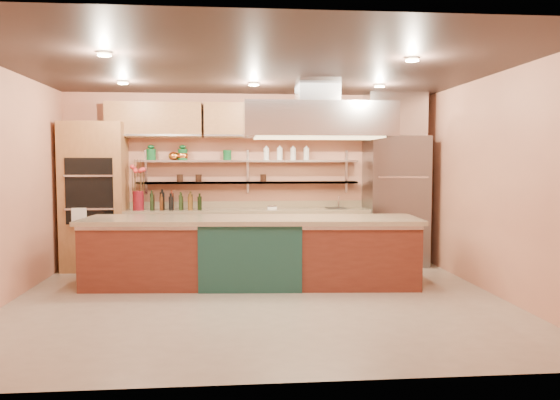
{
  "coord_description": "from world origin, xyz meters",
  "views": [
    {
      "loc": [
        -0.34,
        -6.54,
        1.69
      ],
      "look_at": [
        0.35,
        1.0,
        1.16
      ],
      "focal_mm": 35.0,
      "sensor_mm": 36.0,
      "label": 1
    }
  ],
  "objects": [
    {
      "name": "wall_shelf_upper",
      "position": [
        -0.05,
        2.37,
        1.7
      ],
      "size": [
        3.6,
        0.26,
        0.03
      ],
      "primitive_type": "cube",
      "color": "#BABEC2",
      "rests_on": "wall_back"
    },
    {
      "name": "ceiling",
      "position": [
        0.0,
        0.0,
        2.8
      ],
      "size": [
        6.0,
        5.0,
        0.02
      ],
      "primitive_type": "cube",
      "color": "black",
      "rests_on": "wall_back"
    },
    {
      "name": "wall_right",
      "position": [
        3.0,
        0.0,
        1.4
      ],
      "size": [
        0.04,
        5.0,
        2.8
      ],
      "primitive_type": "cube",
      "color": "tan",
      "rests_on": "floor"
    },
    {
      "name": "oil_bottle_cluster",
      "position": [
        -1.19,
        2.15,
        1.07
      ],
      "size": [
        0.87,
        0.29,
        0.28
      ],
      "primitive_type": "cube",
      "rotation": [
        0.0,
        0.0,
        -0.05
      ],
      "color": "black",
      "rests_on": "back_counter"
    },
    {
      "name": "refrigerator",
      "position": [
        2.35,
        2.14,
        1.05
      ],
      "size": [
        0.95,
        0.72,
        2.1
      ],
      "primitive_type": "cube",
      "color": "slate",
      "rests_on": "floor"
    },
    {
      "name": "upper_cabinets",
      "position": [
        0.0,
        2.32,
        2.35
      ],
      "size": [
        4.6,
        0.36,
        0.55
      ],
      "primitive_type": "cube",
      "color": "#996337",
      "rests_on": "wall_back"
    },
    {
      "name": "ceiling_downlights",
      "position": [
        0.0,
        0.2,
        2.77
      ],
      "size": [
        4.0,
        2.8,
        0.02
      ],
      "primitive_type": "cube",
      "color": "#FFE5A5",
      "rests_on": "ceiling"
    },
    {
      "name": "island",
      "position": [
        -0.05,
        0.87,
        0.46
      ],
      "size": [
        4.51,
        1.3,
        0.93
      ],
      "primitive_type": "cube",
      "rotation": [
        0.0,
        0.0,
        -0.08
      ],
      "color": "maroon",
      "rests_on": "floor"
    },
    {
      "name": "wall_back",
      "position": [
        0.0,
        2.5,
        1.4
      ],
      "size": [
        6.0,
        0.04,
        2.8
      ],
      "primitive_type": "cube",
      "color": "tan",
      "rests_on": "floor"
    },
    {
      "name": "wall_shelf_lower",
      "position": [
        -0.05,
        2.37,
        1.35
      ],
      "size": [
        3.6,
        0.26,
        0.03
      ],
      "primitive_type": "cube",
      "color": "#BABEC2",
      "rests_on": "wall_back"
    },
    {
      "name": "range_hood",
      "position": [
        0.85,
        0.87,
        2.25
      ],
      "size": [
        2.0,
        1.0,
        0.45
      ],
      "primitive_type": "cube",
      "color": "#BABEC2",
      "rests_on": "ceiling"
    },
    {
      "name": "wall_front",
      "position": [
        0.0,
        -2.5,
        1.4
      ],
      "size": [
        6.0,
        0.04,
        2.8
      ],
      "primitive_type": "cube",
      "color": "tan",
      "rests_on": "floor"
    },
    {
      "name": "oven_stack",
      "position": [
        -2.45,
        2.18,
        1.15
      ],
      "size": [
        0.95,
        0.64,
        2.3
      ],
      "primitive_type": "cube",
      "color": "#996337",
      "rests_on": "floor"
    },
    {
      "name": "green_canister",
      "position": [
        -0.39,
        2.37,
        1.8
      ],
      "size": [
        0.14,
        0.14,
        0.16
      ],
      "primitive_type": "cylinder",
      "rotation": [
        0.0,
        0.0,
        -0.01
      ],
      "color": "#0F4920",
      "rests_on": "wall_shelf_upper"
    },
    {
      "name": "kitchen_scale",
      "position": [
        0.33,
        2.15,
        0.97
      ],
      "size": [
        0.16,
        0.13,
        0.08
      ],
      "primitive_type": "cube",
      "rotation": [
        0.0,
        0.0,
        -0.15
      ],
      "color": "silver",
      "rests_on": "back_counter"
    },
    {
      "name": "back_counter",
      "position": [
        -0.05,
        2.2,
        0.47
      ],
      "size": [
        3.84,
        0.64,
        0.93
      ],
      "primitive_type": "cube",
      "color": "tan",
      "rests_on": "floor"
    },
    {
      "name": "floor",
      "position": [
        0.0,
        0.0,
        -0.01
      ],
      "size": [
        6.0,
        5.0,
        0.02
      ],
      "primitive_type": "cube",
      "color": "gray",
      "rests_on": "ground"
    },
    {
      "name": "copper_kettle",
      "position": [
        -1.24,
        2.37,
        1.78
      ],
      "size": [
        0.19,
        0.19,
        0.14
      ],
      "primitive_type": "ellipsoid",
      "rotation": [
        0.0,
        0.0,
        0.13
      ],
      "color": "orange",
      "rests_on": "wall_shelf_upper"
    },
    {
      "name": "flower_vase",
      "position": [
        -1.78,
        2.15,
        1.08
      ],
      "size": [
        0.23,
        0.23,
        0.3
      ],
      "primitive_type": "cylinder",
      "rotation": [
        0.0,
        0.0,
        0.42
      ],
      "color": "#5C0D16",
      "rests_on": "back_counter"
    },
    {
      "name": "bar_faucet",
      "position": [
        1.43,
        2.25,
        1.03
      ],
      "size": [
        0.03,
        0.03,
        0.2
      ],
      "primitive_type": "cylinder",
      "rotation": [
        0.0,
        0.0,
        0.29
      ],
      "color": "silver",
      "rests_on": "back_counter"
    }
  ]
}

